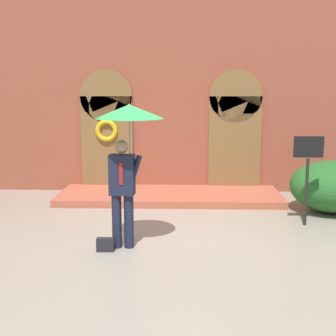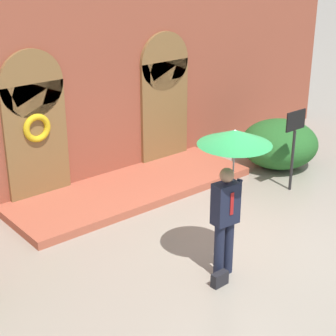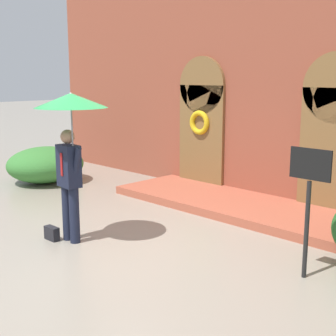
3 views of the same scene
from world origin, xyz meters
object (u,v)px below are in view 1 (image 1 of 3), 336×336
at_px(shrub_right, 333,186).
at_px(sign_post, 308,166).
at_px(handbag, 105,245).
at_px(person_with_umbrella, 127,133).

bearing_deg(shrub_right, sign_post, -128.82).
distance_m(handbag, shrub_right, 5.17).
height_order(person_with_umbrella, sign_post, person_with_umbrella).
xyz_separation_m(person_with_umbrella, handbag, (-0.36, -0.20, -1.80)).
xyz_separation_m(person_with_umbrella, shrub_right, (4.08, 2.41, -1.37)).
xyz_separation_m(sign_post, shrub_right, (0.83, 1.03, -0.62)).
bearing_deg(sign_post, handbag, -156.41).
height_order(handbag, shrub_right, shrub_right).
distance_m(person_with_umbrella, handbag, 1.85).
bearing_deg(person_with_umbrella, sign_post, 22.98).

